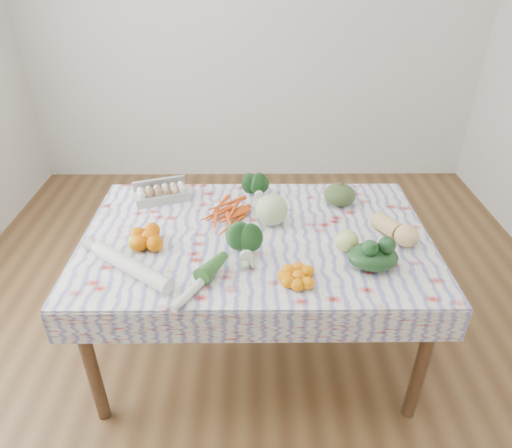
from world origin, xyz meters
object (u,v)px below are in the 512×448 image
(egg_carton, at_px, (162,195))
(grapefruit, at_px, (347,241))
(kabocha_squash, at_px, (340,195))
(cabbage, at_px, (272,210))
(butternut_squash, at_px, (396,228))
(dining_table, at_px, (256,248))

(egg_carton, relative_size, grapefruit, 2.70)
(kabocha_squash, bearing_deg, egg_carton, 177.78)
(cabbage, relative_size, butternut_squash, 0.65)
(grapefruit, bearing_deg, egg_carton, 152.72)
(dining_table, xyz_separation_m, grapefruit, (0.41, -0.14, 0.14))
(egg_carton, height_order, grapefruit, grapefruit)
(kabocha_squash, relative_size, grapefruit, 1.61)
(dining_table, bearing_deg, cabbage, 51.65)
(egg_carton, height_order, kabocha_squash, kabocha_squash)
(dining_table, height_order, egg_carton, egg_carton)
(grapefruit, bearing_deg, kabocha_squash, 85.06)
(kabocha_squash, xyz_separation_m, butternut_squash, (0.21, -0.34, 0.00))
(dining_table, distance_m, kabocha_squash, 0.56)
(butternut_squash, bearing_deg, dining_table, 145.87)
(cabbage, relative_size, grapefruit, 1.50)
(dining_table, bearing_deg, butternut_squash, -3.45)
(egg_carton, xyz_separation_m, cabbage, (0.58, -0.23, 0.04))
(egg_carton, bearing_deg, kabocha_squash, -20.82)
(dining_table, bearing_deg, grapefruit, -18.58)
(dining_table, xyz_separation_m, egg_carton, (-0.50, 0.33, 0.12))
(egg_carton, bearing_deg, cabbage, -40.48)
(butternut_squash, relative_size, grapefruit, 2.30)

